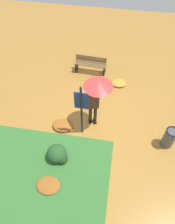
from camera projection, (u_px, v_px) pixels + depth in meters
ground_plane at (96, 122)px, 8.21m from camera, size 18.00×18.00×0.00m
grass_verge at (30, 186)px, 6.67m from camera, size 4.80×4.00×0.05m
person_with_umbrella at (96, 93)px, 7.04m from camera, size 0.96×0.96×2.04m
info_sign_post at (81, 106)px, 6.82m from camera, size 0.44×0.07×2.30m
handbag at (87, 105)px, 8.59m from camera, size 0.33×0.22×0.37m
park_bench at (91, 64)px, 9.70m from camera, size 1.40×0.44×0.75m
trash_bin at (169, 138)px, 7.29m from camera, size 0.42×0.42×0.83m
shrub_cluster at (58, 154)px, 7.08m from camera, size 0.71×0.64×0.58m
leaf_pile_near_person at (63, 125)px, 8.02m from camera, size 0.75×0.60×0.16m
leaf_pile_by_bench at (119, 83)px, 9.43m from camera, size 0.65×0.52×0.14m
leaf_pile_far_path at (48, 185)px, 6.63m from camera, size 0.75×0.60×0.16m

